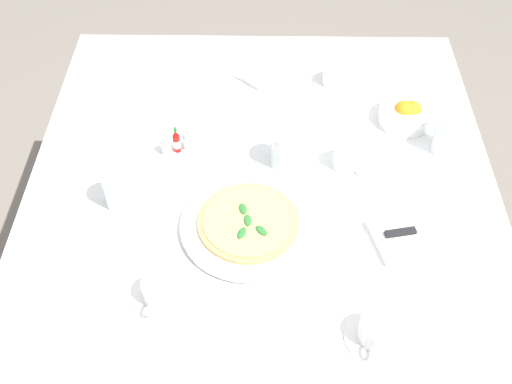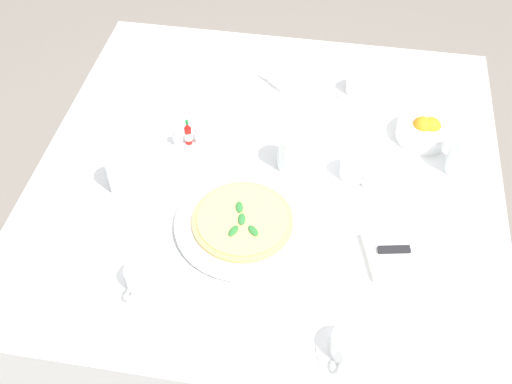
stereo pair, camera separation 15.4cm
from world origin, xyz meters
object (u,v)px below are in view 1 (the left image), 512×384
(pizza, at_px, (249,221))
(hot_sauce_bottle, at_px, (177,141))
(dinner_knife, at_px, (421,230))
(citrus_bowl, at_px, (406,114))
(water_glass_far_right, at_px, (285,151))
(coffee_cup_back_corner, at_px, (160,292))
(coffee_cup_center_back, at_px, (377,332))
(pizza_plate, at_px, (249,225))
(coffee_cup_near_right, at_px, (348,159))
(coffee_cup_far_left, at_px, (335,77))
(napkin_folded, at_px, (419,233))
(salt_shaker, at_px, (188,141))
(water_glass_near_left, at_px, (118,191))
(water_glass_right_edge, at_px, (447,135))
(pepper_shaker, at_px, (167,146))
(menu_card, at_px, (252,78))

(pizza, distance_m, hot_sauce_bottle, 0.33)
(dinner_knife, xyz_separation_m, citrus_bowl, (0.03, 0.41, 0.00))
(pizza, height_order, water_glass_far_right, water_glass_far_right)
(coffee_cup_back_corner, relative_size, coffee_cup_center_back, 1.00)
(pizza_plate, xyz_separation_m, water_glass_far_right, (0.09, 0.22, 0.03))
(coffee_cup_near_right, distance_m, coffee_cup_center_back, 0.51)
(pizza_plate, distance_m, coffee_cup_far_left, 0.62)
(napkin_folded, bearing_deg, water_glass_far_right, 126.22)
(coffee_cup_center_back, bearing_deg, salt_shaker, 128.06)
(napkin_folded, distance_m, salt_shaker, 0.65)
(pizza, height_order, water_glass_near_left, water_glass_near_left)
(pizza, xyz_separation_m, water_glass_far_right, (0.09, 0.22, 0.02))
(dinner_knife, relative_size, hot_sauce_bottle, 2.35)
(pizza_plate, bearing_deg, citrus_bowl, 42.10)
(water_glass_right_edge, height_order, hot_sauce_bottle, water_glass_right_edge)
(hot_sauce_bottle, relative_size, pepper_shaker, 1.48)
(citrus_bowl, distance_m, pepper_shaker, 0.68)
(coffee_cup_back_corner, relative_size, water_glass_near_left, 1.23)
(water_glass_right_edge, distance_m, dinner_knife, 0.32)
(pizza_plate, xyz_separation_m, coffee_cup_back_corner, (-0.19, -0.20, 0.02))
(coffee_cup_far_left, xyz_separation_m, coffee_cup_back_corner, (-0.44, -0.77, 0.00))
(pepper_shaker, bearing_deg, coffee_cup_back_corner, -85.34)
(coffee_cup_center_back, bearing_deg, dinner_knife, 63.34)
(menu_card, bearing_deg, coffee_cup_near_right, -9.22)
(coffee_cup_near_right, relative_size, coffee_cup_far_left, 1.00)
(salt_shaker, height_order, pepper_shaker, same)
(pizza, distance_m, coffee_cup_center_back, 0.40)
(coffee_cup_near_right, bearing_deg, napkin_folded, -56.61)
(pizza_plate, xyz_separation_m, pizza, (0.00, -0.00, 0.01))
(napkin_folded, xyz_separation_m, hot_sauce_bottle, (-0.61, 0.29, 0.02))
(water_glass_near_left, height_order, salt_shaker, water_glass_near_left)
(coffee_cup_near_right, distance_m, salt_shaker, 0.43)
(water_glass_right_edge, distance_m, salt_shaker, 0.70)
(pizza, distance_m, pepper_shaker, 0.34)
(napkin_folded, xyz_separation_m, menu_card, (-0.41, 0.57, 0.02))
(coffee_cup_near_right, distance_m, menu_card, 0.43)
(coffee_cup_far_left, relative_size, water_glass_far_right, 1.24)
(pizza_plate, relative_size, coffee_cup_back_corner, 2.54)
(coffee_cup_center_back, bearing_deg, menu_card, 108.17)
(pizza_plate, distance_m, salt_shaker, 0.33)
(water_glass_near_left, bearing_deg, pizza, -13.07)
(water_glass_near_left, bearing_deg, water_glass_right_edge, 13.76)
(coffee_cup_far_left, distance_m, salt_shaker, 0.51)
(water_glass_near_left, xyz_separation_m, dinner_knife, (0.74, -0.09, -0.02))
(coffee_cup_back_corner, xyz_separation_m, napkin_folded, (0.60, 0.18, -0.02))
(coffee_cup_back_corner, bearing_deg, water_glass_far_right, 56.65)
(pizza, height_order, pepper_shaker, pepper_shaker)
(citrus_bowl, bearing_deg, water_glass_near_left, -157.19)
(water_glass_far_right, bearing_deg, pizza, -112.00)
(pizza, bearing_deg, coffee_cup_center_back, -46.93)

